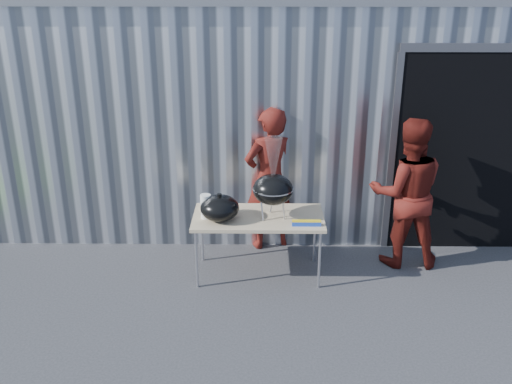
{
  "coord_description": "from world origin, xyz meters",
  "views": [
    {
      "loc": [
        0.46,
        -5.01,
        3.45
      ],
      "look_at": [
        0.39,
        0.94,
        1.05
      ],
      "focal_mm": 40.0,
      "sensor_mm": 36.0,
      "label": 1
    }
  ],
  "objects_px": {
    "folding_table": "(258,219)",
    "person_cook": "(270,179)",
    "kettle_grill": "(273,183)",
    "person_bystander": "(407,193)"
  },
  "relations": [
    {
      "from": "folding_table",
      "to": "kettle_grill",
      "type": "relative_size",
      "value": 1.59
    },
    {
      "from": "kettle_grill",
      "to": "person_cook",
      "type": "bearing_deg",
      "value": 91.76
    },
    {
      "from": "kettle_grill",
      "to": "person_bystander",
      "type": "height_order",
      "value": "person_bystander"
    },
    {
      "from": "folding_table",
      "to": "person_cook",
      "type": "bearing_deg",
      "value": 79.29
    },
    {
      "from": "person_cook",
      "to": "kettle_grill",
      "type": "bearing_deg",
      "value": 69.74
    },
    {
      "from": "folding_table",
      "to": "person_cook",
      "type": "distance_m",
      "value": 0.79
    },
    {
      "from": "folding_table",
      "to": "kettle_grill",
      "type": "bearing_deg",
      "value": -10.6
    },
    {
      "from": "folding_table",
      "to": "person_bystander",
      "type": "bearing_deg",
      "value": 10.24
    },
    {
      "from": "person_cook",
      "to": "folding_table",
      "type": "bearing_deg",
      "value": 57.28
    },
    {
      "from": "person_bystander",
      "to": "kettle_grill",
      "type": "bearing_deg",
      "value": 13.74
    }
  ]
}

